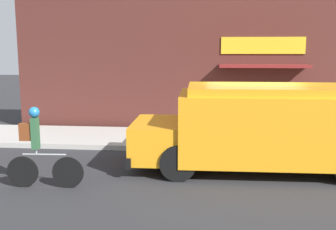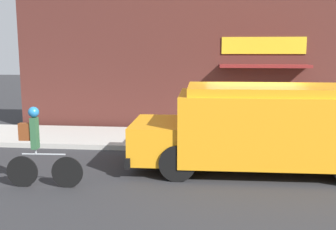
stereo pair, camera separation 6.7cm
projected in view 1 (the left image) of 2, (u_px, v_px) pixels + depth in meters
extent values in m
plane|color=#2B2B2D|center=(251.00, 154.00, 10.99)|extent=(70.00, 70.00, 0.00)
cube|color=#ADAAA3|center=(246.00, 140.00, 12.35)|extent=(28.00, 2.80, 0.15)
cube|color=#4C231E|center=(244.00, 63.00, 13.64)|extent=(16.29, 0.18, 4.90)
cube|color=gold|center=(263.00, 45.00, 13.38)|extent=(2.83, 0.05, 0.57)
cube|color=maroon|center=(264.00, 66.00, 13.12)|extent=(2.97, 0.79, 0.10)
cube|color=orange|center=(282.00, 126.00, 9.34)|extent=(4.90, 2.38, 1.58)
cube|color=orange|center=(157.00, 139.00, 9.63)|extent=(1.19, 2.12, 0.87)
cube|color=orange|center=(284.00, 89.00, 9.20)|extent=(4.51, 2.19, 0.18)
cube|color=black|center=(136.00, 152.00, 9.72)|extent=(0.17, 2.23, 0.24)
cube|color=red|center=(223.00, 113.00, 10.79)|extent=(0.03, 0.44, 0.44)
cylinder|color=black|center=(182.00, 142.00, 10.59)|extent=(0.82, 0.28, 0.81)
cylinder|color=black|center=(178.00, 163.00, 8.67)|extent=(0.82, 0.28, 0.81)
cylinder|color=black|center=(323.00, 145.00, 10.31)|extent=(0.82, 0.28, 0.81)
cylinder|color=black|center=(68.00, 172.00, 8.21)|extent=(0.67, 0.08, 0.67)
cylinder|color=black|center=(23.00, 172.00, 8.26)|extent=(0.67, 0.08, 0.67)
cylinder|color=#999EA3|center=(44.00, 154.00, 8.18)|extent=(0.92, 0.08, 0.04)
cylinder|color=#999EA3|center=(36.00, 152.00, 8.17)|extent=(0.04, 0.04, 0.12)
cube|color=#2D5B38|center=(35.00, 133.00, 8.11)|extent=(0.13, 0.21, 0.65)
sphere|color=#2375B7|center=(34.00, 112.00, 8.04)|extent=(0.22, 0.22, 0.22)
cube|color=brown|center=(26.00, 132.00, 8.11)|extent=(0.27, 0.15, 0.36)
cylinder|color=#38383D|center=(281.00, 121.00, 13.08)|extent=(0.60, 0.60, 0.76)
cylinder|color=black|center=(282.00, 110.00, 13.02)|extent=(0.61, 0.61, 0.04)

